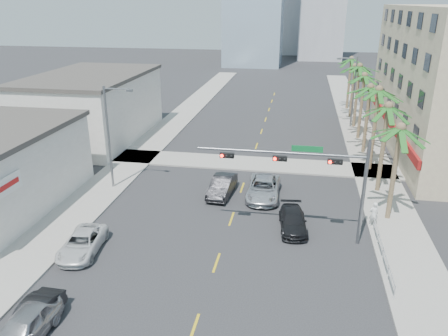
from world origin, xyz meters
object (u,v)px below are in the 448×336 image
at_px(car_lane_center, 263,188).
at_px(pedestrian, 374,214).
at_px(traffic_signal_mast, 315,171).
at_px(car_lane_left, 222,186).
at_px(car_parked_mid, 33,317).
at_px(car_parked_near, 24,328).
at_px(car_parked_far, 82,243).
at_px(car_lane_right, 293,221).

xyz_separation_m(car_lane_center, pedestrian, (8.30, -3.87, 0.28)).
height_order(traffic_signal_mast, car_lane_center, traffic_signal_mast).
bearing_deg(car_lane_left, car_parked_mid, -105.63).
bearing_deg(car_lane_center, car_parked_near, -118.23).
bearing_deg(car_parked_mid, car_parked_far, 98.35).
distance_m(traffic_signal_mast, car_parked_far, 15.87).
bearing_deg(car_parked_near, car_lane_left, 72.67).
distance_m(car_parked_near, car_lane_left, 19.56).
bearing_deg(car_parked_far, pedestrian, 13.44).
xyz_separation_m(car_parked_near, car_lane_left, (6.30, 18.51, 0.00)).
bearing_deg(car_parked_far, car_lane_right, 16.29).
height_order(car_parked_mid, car_lane_right, car_parked_mid).
relative_size(car_parked_far, car_lane_center, 0.84).
xyz_separation_m(traffic_signal_mast, car_lane_center, (-3.78, 6.42, -4.27)).
distance_m(car_parked_near, car_lane_center, 21.04).
xyz_separation_m(car_parked_far, car_lane_right, (13.45, 5.54, -0.00)).
distance_m(traffic_signal_mast, car_lane_right, 4.74).
height_order(traffic_signal_mast, pedestrian, traffic_signal_mast).
bearing_deg(car_parked_far, car_lane_left, 49.03).
relative_size(car_parked_mid, car_lane_left, 0.86).
relative_size(car_parked_mid, car_parked_far, 0.86).
distance_m(car_parked_mid, car_lane_left, 18.75).
relative_size(car_parked_near, car_lane_right, 1.01).
bearing_deg(traffic_signal_mast, car_lane_center, 120.50).
relative_size(traffic_signal_mast, car_parked_far, 2.33).
bearing_deg(car_parked_mid, pedestrian, 38.04).
relative_size(car_parked_near, car_lane_center, 0.81).
bearing_deg(car_lane_center, car_lane_right, -63.71).
height_order(car_parked_near, pedestrian, pedestrian).
distance_m(car_parked_far, pedestrian, 20.34).
bearing_deg(car_parked_near, car_lane_right, 48.90).
bearing_deg(car_parked_far, car_parked_mid, -88.59).
distance_m(car_parked_mid, car_lane_right, 17.75).
bearing_deg(car_parked_mid, traffic_signal_mast, 40.29).
bearing_deg(car_parked_far, car_lane_center, 38.39).
bearing_deg(car_parked_near, traffic_signal_mast, 43.37).
xyz_separation_m(car_parked_far, pedestrian, (19.16, 6.81, 0.41)).
xyz_separation_m(car_parked_mid, pedestrian, (18.23, 13.85, 0.40)).
height_order(car_parked_near, car_lane_right, car_parked_near).
relative_size(traffic_signal_mast, car_parked_near, 2.41).
distance_m(car_parked_far, car_lane_right, 14.55).
height_order(car_parked_mid, car_parked_far, car_parked_mid).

